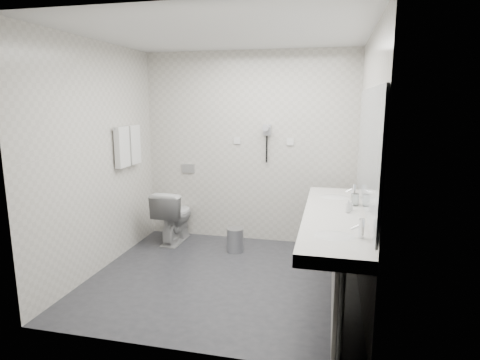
# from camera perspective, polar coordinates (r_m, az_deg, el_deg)

# --- Properties ---
(floor) EXTENTS (2.80, 2.80, 0.00)m
(floor) POSITION_cam_1_polar(r_m,az_deg,el_deg) (4.42, -2.40, -13.76)
(floor) COLOR #28282D
(floor) RESTS_ON ground
(ceiling) EXTENTS (2.80, 2.80, 0.00)m
(ceiling) POSITION_cam_1_polar(r_m,az_deg,el_deg) (4.06, -2.71, 20.18)
(ceiling) COLOR silver
(ceiling) RESTS_ON wall_back
(wall_back) EXTENTS (2.80, 0.00, 2.80)m
(wall_back) POSITION_cam_1_polar(r_m,az_deg,el_deg) (5.31, 1.22, 4.54)
(wall_back) COLOR beige
(wall_back) RESTS_ON floor
(wall_front) EXTENTS (2.80, 0.00, 2.80)m
(wall_front) POSITION_cam_1_polar(r_m,az_deg,el_deg) (2.85, -9.56, -1.45)
(wall_front) COLOR beige
(wall_front) RESTS_ON floor
(wall_left) EXTENTS (0.00, 2.60, 2.60)m
(wall_left) POSITION_cam_1_polar(r_m,az_deg,el_deg) (4.63, -19.51, 2.92)
(wall_left) COLOR beige
(wall_left) RESTS_ON floor
(wall_right) EXTENTS (0.00, 2.60, 2.60)m
(wall_right) POSITION_cam_1_polar(r_m,az_deg,el_deg) (3.92, 17.57, 1.65)
(wall_right) COLOR beige
(wall_right) RESTS_ON floor
(vanity_counter) EXTENTS (0.55, 2.20, 0.10)m
(vanity_counter) POSITION_cam_1_polar(r_m,az_deg,el_deg) (3.81, 13.26, -5.33)
(vanity_counter) COLOR silver
(vanity_counter) RESTS_ON floor
(vanity_panel) EXTENTS (0.03, 2.15, 0.75)m
(vanity_panel) POSITION_cam_1_polar(r_m,az_deg,el_deg) (3.96, 13.35, -11.26)
(vanity_panel) COLOR gray
(vanity_panel) RESTS_ON floor
(vanity_post_near) EXTENTS (0.06, 0.06, 0.75)m
(vanity_post_near) POSITION_cam_1_polar(r_m,az_deg,el_deg) (3.02, 13.98, -18.76)
(vanity_post_near) COLOR silver
(vanity_post_near) RESTS_ON floor
(vanity_post_far) EXTENTS (0.06, 0.06, 0.75)m
(vanity_post_far) POSITION_cam_1_polar(r_m,az_deg,el_deg) (4.93, 13.68, -6.71)
(vanity_post_far) COLOR silver
(vanity_post_far) RESTS_ON floor
(mirror) EXTENTS (0.02, 2.20, 1.05)m
(mirror) POSITION_cam_1_polar(r_m,az_deg,el_deg) (3.70, 17.75, 4.22)
(mirror) COLOR #B2BCC6
(mirror) RESTS_ON wall_right
(basin_near) EXTENTS (0.40, 0.31, 0.05)m
(basin_near) POSITION_cam_1_polar(r_m,az_deg,el_deg) (3.18, 13.28, -8.00)
(basin_near) COLOR silver
(basin_near) RESTS_ON vanity_counter
(basin_far) EXTENTS (0.40, 0.31, 0.05)m
(basin_far) POSITION_cam_1_polar(r_m,az_deg,el_deg) (4.43, 13.28, -2.54)
(basin_far) COLOR silver
(basin_far) RESTS_ON vanity_counter
(faucet_near) EXTENTS (0.04, 0.04, 0.15)m
(faucet_near) POSITION_cam_1_polar(r_m,az_deg,el_deg) (3.17, 16.91, -6.59)
(faucet_near) COLOR silver
(faucet_near) RESTS_ON vanity_counter
(faucet_far) EXTENTS (0.04, 0.04, 0.15)m
(faucet_far) POSITION_cam_1_polar(r_m,az_deg,el_deg) (4.42, 15.86, -1.52)
(faucet_far) COLOR silver
(faucet_far) RESTS_ON vanity_counter
(soap_bottle_a) EXTENTS (0.05, 0.05, 0.09)m
(soap_bottle_a) POSITION_cam_1_polar(r_m,az_deg,el_deg) (3.91, 15.50, -3.55)
(soap_bottle_a) COLOR white
(soap_bottle_a) RESTS_ON vanity_counter
(soap_bottle_c) EXTENTS (0.06, 0.06, 0.13)m
(soap_bottle_c) POSITION_cam_1_polar(r_m,az_deg,el_deg) (3.82, 15.16, -3.58)
(soap_bottle_c) COLOR white
(soap_bottle_c) RESTS_ON vanity_counter
(glass_left) EXTENTS (0.07, 0.07, 0.12)m
(glass_left) POSITION_cam_1_polar(r_m,az_deg,el_deg) (4.10, 16.10, -2.70)
(glass_left) COLOR silver
(glass_left) RESTS_ON vanity_counter
(glass_right) EXTENTS (0.06, 0.06, 0.11)m
(glass_right) POSITION_cam_1_polar(r_m,az_deg,el_deg) (4.16, 15.89, -2.60)
(glass_right) COLOR silver
(glass_right) RESTS_ON vanity_counter
(toilet) EXTENTS (0.41, 0.71, 0.71)m
(toilet) POSITION_cam_1_polar(r_m,az_deg,el_deg) (5.45, -9.36, -5.04)
(toilet) COLOR silver
(toilet) RESTS_ON floor
(flush_plate) EXTENTS (0.18, 0.02, 0.12)m
(flush_plate) POSITION_cam_1_polar(r_m,az_deg,el_deg) (5.57, -7.41, 1.65)
(flush_plate) COLOR #B2B5BA
(flush_plate) RESTS_ON wall_back
(pedal_bin) EXTENTS (0.26, 0.26, 0.29)m
(pedal_bin) POSITION_cam_1_polar(r_m,az_deg,el_deg) (5.07, -0.68, -8.63)
(pedal_bin) COLOR #B2B5BA
(pedal_bin) RESTS_ON floor
(bin_lid) EXTENTS (0.21, 0.21, 0.02)m
(bin_lid) POSITION_cam_1_polar(r_m,az_deg,el_deg) (5.02, -0.68, -7.00)
(bin_lid) COLOR #B2B5BA
(bin_lid) RESTS_ON pedal_bin
(towel_rail) EXTENTS (0.02, 0.62, 0.02)m
(towel_rail) POSITION_cam_1_polar(r_m,az_deg,el_deg) (5.05, -15.90, 7.19)
(towel_rail) COLOR silver
(towel_rail) RESTS_ON wall_left
(towel_near) EXTENTS (0.07, 0.24, 0.48)m
(towel_near) POSITION_cam_1_polar(r_m,az_deg,el_deg) (4.94, -16.44, 4.52)
(towel_near) COLOR silver
(towel_near) RESTS_ON towel_rail
(towel_far) EXTENTS (0.07, 0.24, 0.48)m
(towel_far) POSITION_cam_1_polar(r_m,az_deg,el_deg) (5.18, -14.93, 4.90)
(towel_far) COLOR silver
(towel_far) RESTS_ON towel_rail
(dryer_cradle) EXTENTS (0.10, 0.04, 0.14)m
(dryer_cradle) POSITION_cam_1_polar(r_m,az_deg,el_deg) (5.21, 3.88, 7.16)
(dryer_cradle) COLOR #97979C
(dryer_cradle) RESTS_ON wall_back
(dryer_barrel) EXTENTS (0.08, 0.14, 0.08)m
(dryer_barrel) POSITION_cam_1_polar(r_m,az_deg,el_deg) (5.14, 3.76, 7.44)
(dryer_barrel) COLOR #97979C
(dryer_barrel) RESTS_ON dryer_cradle
(dryer_cord) EXTENTS (0.02, 0.02, 0.35)m
(dryer_cord) POSITION_cam_1_polar(r_m,az_deg,el_deg) (5.22, 3.82, 4.41)
(dryer_cord) COLOR black
(dryer_cord) RESTS_ON dryer_cradle
(switch_plate_a) EXTENTS (0.09, 0.02, 0.09)m
(switch_plate_a) POSITION_cam_1_polar(r_m,az_deg,el_deg) (5.32, -0.39, 5.64)
(switch_plate_a) COLOR silver
(switch_plate_a) RESTS_ON wall_back
(switch_plate_b) EXTENTS (0.09, 0.02, 0.09)m
(switch_plate_b) POSITION_cam_1_polar(r_m,az_deg,el_deg) (5.20, 7.17, 5.43)
(switch_plate_b) COLOR silver
(switch_plate_b) RESTS_ON wall_back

